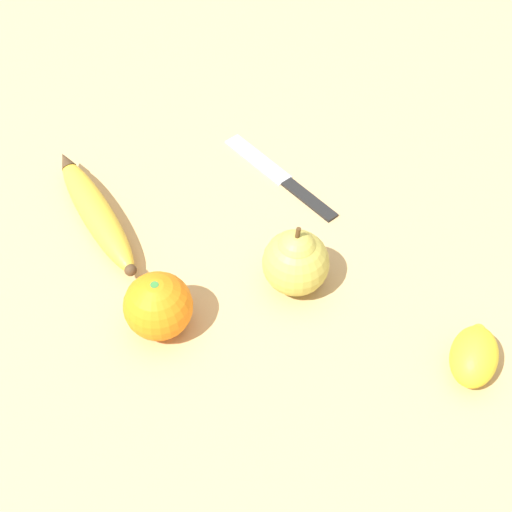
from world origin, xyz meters
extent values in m
plane|color=tan|center=(0.00, 0.00, 0.00)|extent=(3.00, 3.00, 0.00)
ellipsoid|color=gold|center=(0.05, 0.13, 0.02)|extent=(0.20, 0.11, 0.03)
cone|color=#47331E|center=(0.14, 0.17, 0.02)|extent=(0.03, 0.03, 0.03)
sphere|color=#47331E|center=(-0.05, 0.10, 0.02)|extent=(0.01, 0.01, 0.01)
sphere|color=orange|center=(-0.11, 0.07, 0.04)|extent=(0.07, 0.07, 0.07)
cylinder|color=#337A33|center=(-0.11, 0.07, 0.07)|extent=(0.01, 0.01, 0.00)
sphere|color=#B7AD47|center=(-0.08, -0.08, 0.04)|extent=(0.07, 0.07, 0.07)
sphere|color=#B7AD47|center=(-0.08, -0.08, 0.06)|extent=(0.05, 0.05, 0.05)
cylinder|color=#4C3319|center=(-0.08, -0.08, 0.08)|extent=(0.01, 0.01, 0.02)
ellipsoid|color=yellow|center=(-0.22, -0.23, 0.02)|extent=(0.08, 0.07, 0.05)
sphere|color=yellow|center=(-0.19, -0.25, 0.02)|extent=(0.01, 0.01, 0.01)
cube|color=silver|center=(0.12, -0.07, 0.00)|extent=(0.10, 0.07, 0.00)
cube|color=black|center=(0.04, -0.12, 0.00)|extent=(0.08, 0.06, 0.01)
camera|label=1|loc=(-0.55, 0.04, 0.63)|focal=50.00mm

